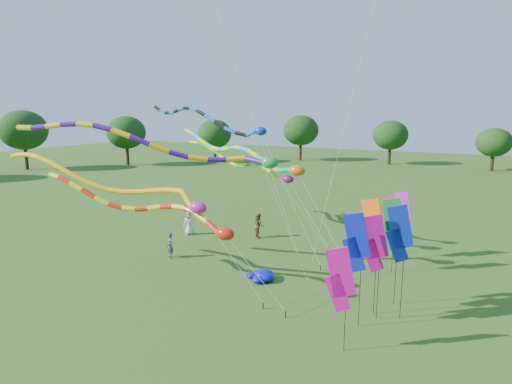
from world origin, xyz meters
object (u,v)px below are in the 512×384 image
at_px(person_b, 170,245).
at_px(person_a, 189,223).
at_px(blue_nylon_heap, 258,276).
at_px(person_c, 259,225).
at_px(tube_kite_orange, 120,185).
at_px(tube_kite_red, 157,211).

bearing_deg(person_b, person_a, 137.06).
bearing_deg(person_a, blue_nylon_heap, -64.54).
xyz_separation_m(blue_nylon_heap, person_a, (-8.10, 5.16, 0.62)).
relative_size(blue_nylon_heap, person_c, 1.01).
height_order(tube_kite_orange, blue_nylon_heap, tube_kite_orange).
distance_m(tube_kite_orange, person_a, 9.52).
height_order(person_a, person_b, person_a).
distance_m(tube_kite_orange, person_b, 5.72).
bearing_deg(tube_kite_orange, person_a, 101.12).
relative_size(tube_kite_orange, person_a, 9.11).
relative_size(tube_kite_red, person_c, 7.81).
height_order(tube_kite_red, person_a, tube_kite_red).
bearing_deg(tube_kite_orange, blue_nylon_heap, 25.21).
xyz_separation_m(blue_nylon_heap, person_b, (-6.24, 0.64, 0.55)).
relative_size(tube_kite_red, person_b, 8.65).
bearing_deg(person_a, person_c, -12.55).
distance_m(tube_kite_orange, blue_nylon_heap, 8.46).
relative_size(tube_kite_orange, person_b, 9.95).
xyz_separation_m(person_a, person_b, (1.86, -4.53, -0.07)).
xyz_separation_m(tube_kite_red, person_c, (0.48, 9.94, -3.10)).
height_order(blue_nylon_heap, person_a, person_a).
bearing_deg(person_c, person_b, 112.98).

